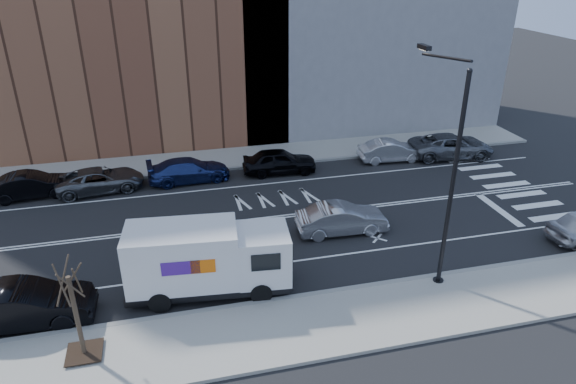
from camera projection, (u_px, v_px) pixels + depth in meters
name	position (u px, v px, depth m)	size (l,w,h in m)	color
ground	(245.00, 221.00, 26.63)	(120.00, 120.00, 0.00)	black
sidewalk_near	(285.00, 330.00, 18.89)	(44.00, 3.60, 0.15)	gray
sidewalk_far	(223.00, 159.00, 34.32)	(44.00, 3.60, 0.15)	gray
curb_near	(274.00, 301.00, 20.46)	(44.00, 0.25, 0.17)	gray
curb_far	(226.00, 169.00, 32.74)	(44.00, 0.25, 0.17)	gray
crosswalk	(514.00, 190.00, 30.12)	(3.00, 14.00, 0.01)	white
road_markings	(245.00, 221.00, 26.63)	(40.00, 8.60, 0.01)	white
streetlight	(448.00, 168.00, 19.92)	(0.44, 4.02, 9.34)	black
street_tree	(78.00, 324.00, 17.12)	(1.20, 1.20, 3.75)	black
fedex_van	(207.00, 259.00, 20.52)	(6.76, 2.88, 3.00)	black
far_parked_b	(31.00, 185.00, 28.92)	(1.55, 4.43, 1.46)	black
far_parked_c	(100.00, 180.00, 29.70)	(2.27, 4.91, 1.37)	#4F5257
far_parked_d	(189.00, 170.00, 30.96)	(1.98, 4.88, 1.42)	navy
far_parked_e	(279.00, 161.00, 32.07)	(1.84, 4.58, 1.56)	black
far_parked_f	(391.00, 151.00, 33.94)	(1.49, 4.27, 1.41)	#BBBBC0
far_parked_g	(451.00, 146.00, 34.56)	(2.58, 5.60, 1.56)	#55585E
driving_sedan	(342.00, 219.00, 25.30)	(1.56, 4.48, 1.48)	#A09FA4
near_parked_rear_a	(23.00, 305.00, 19.00)	(1.76, 5.05, 1.66)	black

